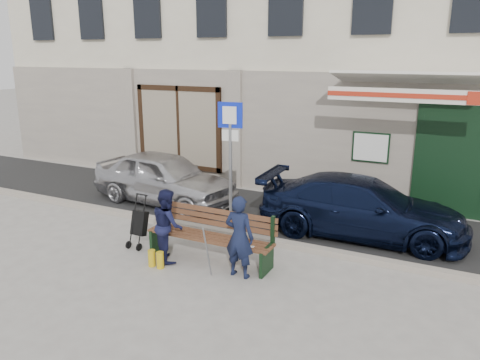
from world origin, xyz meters
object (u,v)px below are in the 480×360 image
Objects in this scene: parking_sign at (230,147)px; man at (239,237)px; car_navy at (362,207)px; bench at (208,236)px; stroller at (139,224)px; car_silver at (164,178)px; woman at (168,225)px.

man is at bearing -67.38° from parking_sign.
car_navy is 3.10m from man.
stroller is at bearing -178.39° from bench.
parking_sign is at bearing 100.01° from bench.
parking_sign is 1.93× the size of man.
car_silver is 2.70× the size of man.
car_navy is 2.95× the size of man.
man is 1.45m from woman.
man is at bearing -21.79° from bench.
parking_sign is at bearing -56.30° from man.
car_navy is 3.30m from bench.
parking_sign is 1.94m from bench.
man is (3.46, -2.76, 0.06)m from car_silver.
stroller is (1.16, -2.49, -0.20)m from car_silver.
parking_sign reaches higher than car_silver.
man reaches higher than car_silver.
woman reaches higher than bench.
stroller is at bearing 27.18° from woman.
car_navy is at bearing 35.52° from stroller.
car_navy is 4.08× the size of stroller.
car_silver is 3.62m from bench.
bench is at bearing 3.37° from stroller.
parking_sign is at bearing 111.62° from car_navy.
car_silver is 0.91× the size of car_navy.
car_navy is 1.74× the size of bench.
stroller reaches higher than bench.
man reaches higher than bench.
car_silver reaches higher than bench.
car_navy is at bearing 47.82° from bench.
car_silver reaches higher than car_navy.
man reaches higher than car_navy.
car_silver is 2.75m from stroller.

